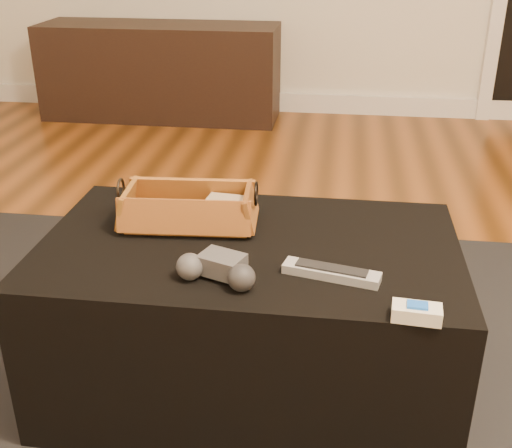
# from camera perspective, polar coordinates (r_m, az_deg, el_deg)

# --- Properties ---
(floor) EXTENTS (5.00, 5.50, 0.01)m
(floor) POSITION_cam_1_polar(r_m,az_deg,el_deg) (1.78, 6.98, -14.50)
(floor) COLOR brown
(floor) RESTS_ON ground
(baseboard) EXTENTS (5.00, 0.04, 0.12)m
(baseboard) POSITION_cam_1_polar(r_m,az_deg,el_deg) (4.24, 8.01, 10.49)
(baseboard) COLOR white
(baseboard) RESTS_ON floor
(media_cabinet) EXTENTS (1.45, 0.45, 0.57)m
(media_cabinet) POSITION_cam_1_polar(r_m,az_deg,el_deg) (4.13, -8.45, 13.27)
(media_cabinet) COLOR black
(media_cabinet) RESTS_ON floor
(area_rug) EXTENTS (2.60, 2.00, 0.01)m
(area_rug) POSITION_cam_1_polar(r_m,az_deg,el_deg) (1.73, -0.82, -15.09)
(area_rug) COLOR black
(area_rug) RESTS_ON floor
(ottoman) EXTENTS (1.00, 0.60, 0.42)m
(ottoman) POSITION_cam_1_polar(r_m,az_deg,el_deg) (1.64, -0.60, -8.21)
(ottoman) COLOR black
(ottoman) RESTS_ON area_rug
(tv_remote) EXTENTS (0.18, 0.07, 0.02)m
(tv_remote) POSITION_cam_1_polar(r_m,az_deg,el_deg) (1.62, -6.63, 0.48)
(tv_remote) COLOR black
(tv_remote) RESTS_ON wicker_basket
(cloth_bundle) EXTENTS (0.10, 0.07, 0.05)m
(cloth_bundle) POSITION_cam_1_polar(r_m,az_deg,el_deg) (1.63, -2.72, 1.46)
(cloth_bundle) COLOR tan
(cloth_bundle) RESTS_ON wicker_basket
(wicker_basket) EXTENTS (0.35, 0.20, 0.12)m
(wicker_basket) POSITION_cam_1_polar(r_m,az_deg,el_deg) (1.62, -5.99, 1.26)
(wicker_basket) COLOR #985B22
(wicker_basket) RESTS_ON ottoman
(game_controller) EXTENTS (0.19, 0.13, 0.06)m
(game_controller) POSITION_cam_1_polar(r_m,az_deg,el_deg) (1.36, -3.40, -4.01)
(game_controller) COLOR #3F3F43
(game_controller) RESTS_ON ottoman
(silver_remote) EXTENTS (0.22, 0.09, 0.02)m
(silver_remote) POSITION_cam_1_polar(r_m,az_deg,el_deg) (1.40, 6.72, -4.28)
(silver_remote) COLOR #A8ABB0
(silver_remote) RESTS_ON ottoman
(cream_gadget) EXTENTS (0.10, 0.06, 0.03)m
(cream_gadget) POSITION_cam_1_polar(r_m,az_deg,el_deg) (1.28, 14.09, -7.63)
(cream_gadget) COLOR silver
(cream_gadget) RESTS_ON ottoman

